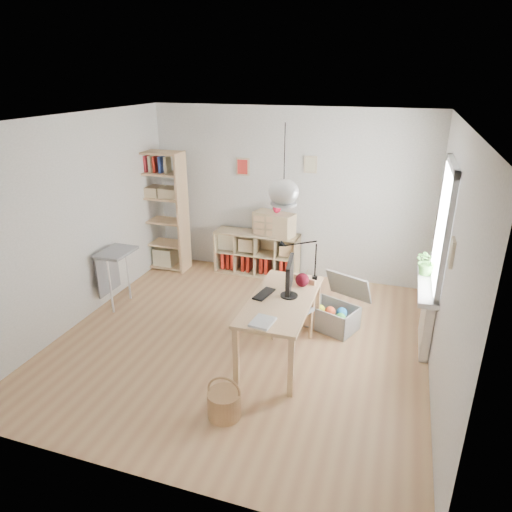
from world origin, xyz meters
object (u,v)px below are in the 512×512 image
(cube_shelf, at_px, (256,256))
(storage_chest, at_px, (335,311))
(monitor, at_px, (290,277))
(drawer_chest, at_px, (274,224))
(chair, at_px, (295,305))
(tall_bookshelf, at_px, (161,207))
(desk, at_px, (281,306))

(cube_shelf, xyz_separation_m, storage_chest, (1.54, -1.36, -0.08))
(monitor, distance_m, drawer_chest, 2.24)
(chair, bearing_deg, cube_shelf, 145.60)
(tall_bookshelf, distance_m, monitor, 3.24)
(monitor, bearing_deg, tall_bookshelf, 136.46)
(desk, xyz_separation_m, chair, (0.07, 0.43, -0.19))
(storage_chest, bearing_deg, tall_bookshelf, -176.65)
(desk, xyz_separation_m, drawer_chest, (-0.71, 2.19, 0.25))
(drawer_chest, bearing_deg, desk, -57.08)
(monitor, bearing_deg, cube_shelf, 108.47)
(monitor, bearing_deg, chair, 81.20)
(storage_chest, xyz_separation_m, drawer_chest, (-1.23, 1.32, 0.69))
(storage_chest, relative_size, drawer_chest, 1.38)
(chair, distance_m, drawer_chest, 1.98)
(cube_shelf, distance_m, storage_chest, 2.05)
(cube_shelf, bearing_deg, storage_chest, -41.35)
(cube_shelf, xyz_separation_m, chair, (1.09, -1.80, 0.17))
(cube_shelf, relative_size, tall_bookshelf, 0.70)
(desk, height_order, monitor, monitor)
(drawer_chest, bearing_deg, monitor, -54.67)
(tall_bookshelf, bearing_deg, cube_shelf, 10.19)
(tall_bookshelf, height_order, monitor, tall_bookshelf)
(chair, relative_size, monitor, 1.60)
(tall_bookshelf, xyz_separation_m, drawer_chest, (1.88, 0.24, -0.18))
(cube_shelf, height_order, tall_bookshelf, tall_bookshelf)
(chair, relative_size, storage_chest, 0.91)
(desk, xyz_separation_m, monitor, (0.07, 0.09, 0.34))
(storage_chest, bearing_deg, drawer_chest, 155.51)
(monitor, relative_size, drawer_chest, 0.79)
(desk, distance_m, cube_shelf, 2.48)
(cube_shelf, bearing_deg, tall_bookshelf, -169.81)
(desk, relative_size, cube_shelf, 1.07)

